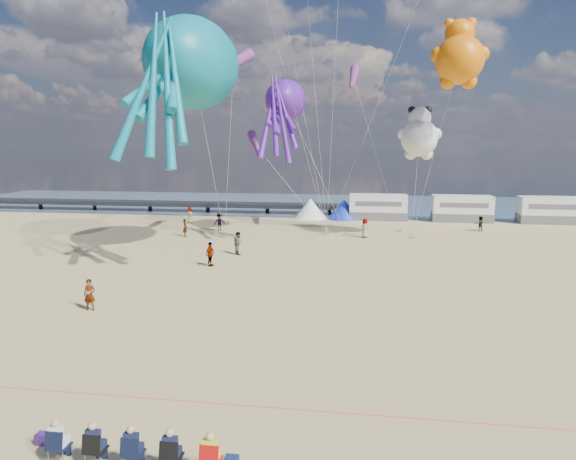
# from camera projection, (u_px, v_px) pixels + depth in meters

# --- Properties ---
(ground) EXTENTS (120.00, 120.00, 0.00)m
(ground) POSITION_uv_depth(u_px,v_px,m) (259.00, 348.00, 22.34)
(ground) COLOR #CFB977
(ground) RESTS_ON ground
(water) EXTENTS (120.00, 120.00, 0.00)m
(water) POSITION_uv_depth(u_px,v_px,m) (334.00, 204.00, 75.99)
(water) COLOR #3B5871
(water) RESTS_ON ground
(pier) EXTENTS (60.00, 3.00, 0.50)m
(pier) POSITION_uv_depth(u_px,v_px,m) (122.00, 203.00, 69.18)
(pier) COLOR black
(pier) RESTS_ON ground
(motorhome_0) EXTENTS (6.60, 2.50, 3.00)m
(motorhome_0) POSITION_uv_depth(u_px,v_px,m) (378.00, 207.00, 60.24)
(motorhome_0) COLOR silver
(motorhome_0) RESTS_ON ground
(motorhome_1) EXTENTS (6.60, 2.50, 3.00)m
(motorhome_1) POSITION_uv_depth(u_px,v_px,m) (462.00, 209.00, 58.85)
(motorhome_1) COLOR silver
(motorhome_1) RESTS_ON ground
(motorhome_2) EXTENTS (6.60, 2.50, 3.00)m
(motorhome_2) POSITION_uv_depth(u_px,v_px,m) (550.00, 210.00, 57.47)
(motorhome_2) COLOR silver
(motorhome_2) RESTS_ON ground
(tent_white) EXTENTS (4.00, 4.00, 2.40)m
(tent_white) POSITION_uv_depth(u_px,v_px,m) (310.00, 208.00, 61.45)
(tent_white) COLOR white
(tent_white) RESTS_ON ground
(tent_blue) EXTENTS (4.00, 4.00, 2.40)m
(tent_blue) POSITION_uv_depth(u_px,v_px,m) (344.00, 209.00, 60.87)
(tent_blue) COLOR #1933CC
(tent_blue) RESTS_ON ground
(spectator_row) EXTENTS (6.10, 0.90, 1.30)m
(spectator_row) POSITION_uv_depth(u_px,v_px,m) (134.00, 446.00, 13.97)
(spectator_row) COLOR black
(spectator_row) RESTS_ON ground
(cooler_purple) EXTENTS (0.40, 0.30, 0.32)m
(cooler_purple) POSITION_uv_depth(u_px,v_px,m) (43.00, 438.00, 15.18)
(cooler_purple) COLOR #3A1B68
(cooler_purple) RESTS_ON ground
(rope_line) EXTENTS (34.00, 0.03, 0.03)m
(rope_line) POSITION_uv_depth(u_px,v_px,m) (230.00, 404.00, 17.45)
(rope_line) COLOR #F2338C
(rope_line) RESTS_ON ground
(standing_person) EXTENTS (0.66, 0.48, 1.70)m
(standing_person) POSITION_uv_depth(u_px,v_px,m) (90.00, 295.00, 27.29)
(standing_person) COLOR tan
(standing_person) RESTS_ON ground
(beachgoer_0) EXTENTS (0.79, 0.78, 1.84)m
(beachgoer_0) POSITION_uv_depth(u_px,v_px,m) (365.00, 228.00, 48.72)
(beachgoer_0) COLOR #7F6659
(beachgoer_0) RESTS_ON ground
(beachgoer_1) EXTENTS (1.02, 1.07, 1.84)m
(beachgoer_1) POSITION_uv_depth(u_px,v_px,m) (238.00, 243.00, 41.29)
(beachgoer_1) COLOR #7F6659
(beachgoer_1) RESTS_ON ground
(beachgoer_2) EXTENTS (1.02, 0.88, 1.80)m
(beachgoer_2) POSITION_uv_depth(u_px,v_px,m) (220.00, 222.00, 52.44)
(beachgoer_2) COLOR #7F6659
(beachgoer_2) RESTS_ON ground
(beachgoer_3) EXTENTS (0.95, 1.29, 1.78)m
(beachgoer_3) POSITION_uv_depth(u_px,v_px,m) (210.00, 254.00, 37.24)
(beachgoer_3) COLOR #7F6659
(beachgoer_3) RESTS_ON ground
(beachgoer_4) EXTENTS (0.98, 0.79, 1.55)m
(beachgoer_4) POSITION_uv_depth(u_px,v_px,m) (480.00, 224.00, 52.28)
(beachgoer_4) COLOR #7F6659
(beachgoer_4) RESTS_ON ground
(beachgoer_5) EXTENTS (1.35, 1.59, 1.72)m
(beachgoer_5) POSITION_uv_depth(u_px,v_px,m) (185.00, 228.00, 49.24)
(beachgoer_5) COLOR #7F6659
(beachgoer_5) RESTS_ON ground
(beachgoer_6) EXTENTS (0.78, 0.79, 1.84)m
(beachgoer_6) POSITION_uv_depth(u_px,v_px,m) (190.00, 215.00, 57.66)
(beachgoer_6) COLOR #7F6659
(beachgoer_6) RESTS_ON ground
(sandbag_a) EXTENTS (0.50, 0.35, 0.22)m
(sandbag_a) POSITION_uv_depth(u_px,v_px,m) (225.00, 237.00, 48.78)
(sandbag_a) COLOR gray
(sandbag_a) RESTS_ON ground
(sandbag_b) EXTENTS (0.50, 0.35, 0.22)m
(sandbag_b) POSITION_uv_depth(u_px,v_px,m) (346.00, 234.00, 50.01)
(sandbag_b) COLOR gray
(sandbag_b) RESTS_ON ground
(sandbag_c) EXTENTS (0.50, 0.35, 0.22)m
(sandbag_c) POSITION_uv_depth(u_px,v_px,m) (411.00, 237.00, 48.33)
(sandbag_c) COLOR gray
(sandbag_c) RESTS_ON ground
(sandbag_d) EXTENTS (0.50, 0.35, 0.22)m
(sandbag_d) POSITION_uv_depth(u_px,v_px,m) (399.00, 231.00, 51.83)
(sandbag_d) COLOR gray
(sandbag_d) RESTS_ON ground
(sandbag_e) EXTENTS (0.50, 0.35, 0.22)m
(sandbag_e) POSITION_uv_depth(u_px,v_px,m) (327.00, 233.00, 50.46)
(sandbag_e) COLOR gray
(sandbag_e) RESTS_ON ground
(kite_octopus_teal) EXTENTS (5.58, 12.04, 13.53)m
(kite_octopus_teal) POSITION_uv_depth(u_px,v_px,m) (192.00, 64.00, 39.26)
(kite_octopus_teal) COLOR #0B768A
(kite_octopus_purple) EXTENTS (7.03, 9.52, 10.00)m
(kite_octopus_purple) POSITION_uv_depth(u_px,v_px,m) (286.00, 100.00, 48.04)
(kite_octopus_purple) COLOR #531899
(kite_panda) EXTENTS (4.11, 3.87, 5.76)m
(kite_panda) POSITION_uv_depth(u_px,v_px,m) (419.00, 138.00, 46.70)
(kite_panda) COLOR silver
(kite_teddy_orange) EXTENTS (6.23, 6.08, 6.80)m
(kite_teddy_orange) POSITION_uv_depth(u_px,v_px,m) (459.00, 60.00, 41.88)
(kite_teddy_orange) COLOR orange
(windsock_left) EXTENTS (2.27, 7.85, 7.77)m
(windsock_left) POSITION_uv_depth(u_px,v_px,m) (234.00, 64.00, 43.51)
(windsock_left) COLOR red
(windsock_mid) EXTENTS (1.25, 5.50, 5.46)m
(windsock_mid) POSITION_uv_depth(u_px,v_px,m) (353.00, 78.00, 48.48)
(windsock_mid) COLOR red
(windsock_right) EXTENTS (2.63, 4.62, 4.63)m
(windsock_right) POSITION_uv_depth(u_px,v_px,m) (256.00, 146.00, 48.15)
(windsock_right) COLOR red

